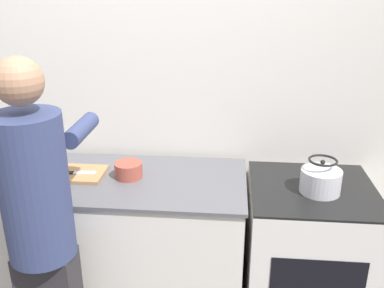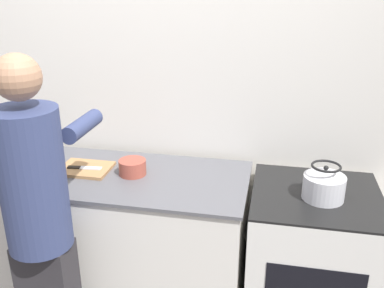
{
  "view_description": "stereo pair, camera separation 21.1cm",
  "coord_description": "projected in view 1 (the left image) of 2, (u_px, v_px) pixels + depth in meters",
  "views": [
    {
      "loc": [
        0.36,
        -1.74,
        1.95
      ],
      "look_at": [
        0.18,
        0.22,
        1.18
      ],
      "focal_mm": 40.0,
      "sensor_mm": 36.0,
      "label": 1
    },
    {
      "loc": [
        0.57,
        -1.71,
        1.95
      ],
      "look_at": [
        0.18,
        0.22,
        1.18
      ],
      "focal_mm": 40.0,
      "sensor_mm": 36.0,
      "label": 2
    }
  ],
  "objects": [
    {
      "name": "counter",
      "position": [
        104.0,
        249.0,
        2.5
      ],
      "size": [
        1.62,
        0.65,
        0.93
      ],
      "color": "silver",
      "rests_on": "ground_plane"
    },
    {
      "name": "oven",
      "position": [
        305.0,
        261.0,
        2.41
      ],
      "size": [
        0.65,
        0.64,
        0.92
      ],
      "color": "silver",
      "rests_on": "ground_plane"
    },
    {
      "name": "cutting_board",
      "position": [
        79.0,
        174.0,
        2.35
      ],
      "size": [
        0.28,
        0.23,
        0.02
      ],
      "color": "#A87A4C",
      "rests_on": "counter"
    },
    {
      "name": "knife",
      "position": [
        77.0,
        173.0,
        2.34
      ],
      "size": [
        0.2,
        0.05,
        0.01
      ],
      "rotation": [
        0.0,
        0.0,
        0.1
      ],
      "color": "silver",
      "rests_on": "cutting_board"
    },
    {
      "name": "bowl_prep",
      "position": [
        128.0,
        170.0,
        2.32
      ],
      "size": [
        0.15,
        0.15,
        0.08
      ],
      "color": "#9E4738",
      "rests_on": "counter"
    },
    {
      "name": "kettle",
      "position": [
        321.0,
        178.0,
        2.17
      ],
      "size": [
        0.21,
        0.21,
        0.18
      ],
      "color": "silver",
      "rests_on": "oven"
    },
    {
      "name": "wall_back",
      "position": [
        169.0,
        95.0,
        2.53
      ],
      "size": [
        8.0,
        0.05,
        2.6
      ],
      "color": "silver",
      "rests_on": "ground_plane"
    },
    {
      "name": "person",
      "position": [
        42.0,
        227.0,
        1.89
      ],
      "size": [
        0.33,
        0.57,
        1.67
      ],
      "color": "#2D2B2E",
      "rests_on": "ground_plane"
    },
    {
      "name": "canister_jar",
      "position": [
        19.0,
        148.0,
        2.52
      ],
      "size": [
        0.16,
        0.16,
        0.16
      ],
      "color": "#4C4C51",
      "rests_on": "counter"
    }
  ]
}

